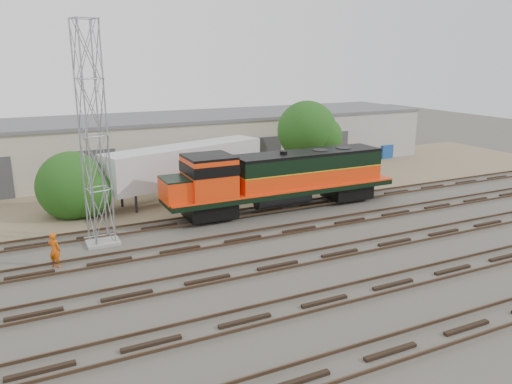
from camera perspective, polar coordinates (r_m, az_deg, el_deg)
name	(u,v)px	position (r m, az deg, el deg)	size (l,w,h in m)	color
ground	(254,248)	(29.48, -0.29, -6.43)	(140.00, 140.00, 0.00)	#47423A
dirt_strip	(177,189)	(42.84, -9.00, 0.31)	(80.00, 16.00, 0.02)	#726047
tracks	(278,265)	(26.98, 2.50, -8.38)	(80.00, 20.40, 0.28)	black
warehouse	(152,144)	(49.84, -11.80, 5.36)	(58.40, 10.40, 5.30)	#BAB09B
locomotive	(279,178)	(36.01, 2.69, 1.63)	(17.73, 3.11, 4.26)	black
signal_tower	(94,140)	(30.11, -18.04, 5.70)	(1.90, 1.90, 12.88)	gray
worker	(55,250)	(28.70, -22.03, -6.15)	(0.70, 0.46, 1.93)	#D6520B
semi_trailer	(190,164)	(40.07, -7.60, 3.17)	(13.74, 6.64, 4.17)	silver
dumpster_blue	(383,151)	(57.52, 14.32, 4.56)	(1.60, 1.50, 1.50)	#154490
dumpster_red	(361,158)	(52.94, 11.92, 3.77)	(1.50, 1.40, 1.40)	maroon
tree_mid	(76,188)	(37.04, -19.87, 0.44)	(5.10, 4.86, 4.86)	#382619
tree_east	(311,132)	(45.25, 6.26, 6.83)	(5.57, 5.30, 7.16)	#382619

